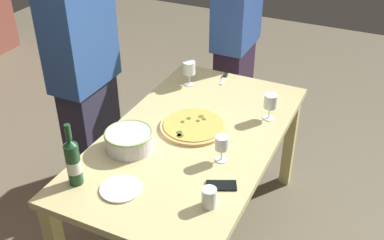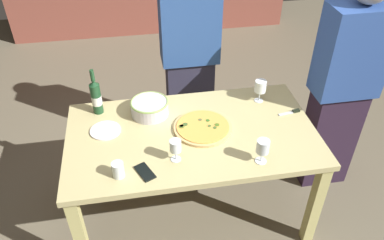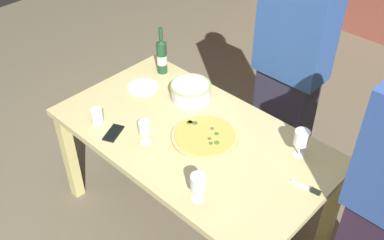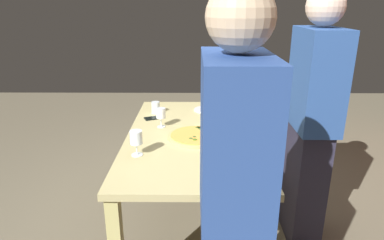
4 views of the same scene
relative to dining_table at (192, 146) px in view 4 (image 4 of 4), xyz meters
name	(u,v)px [view 4 (image 4 of 4)]	position (x,y,z in m)	size (l,w,h in m)	color
ground_plane	(192,224)	(0.00, 0.00, -0.66)	(8.00, 8.00, 0.00)	#6B624E
dining_table	(192,146)	(0.00, 0.00, 0.00)	(1.60, 0.90, 0.75)	tan
pizza	(196,136)	(0.08, 0.03, 0.10)	(0.38, 0.38, 0.03)	#DCB06F
serving_bowl	(225,115)	(-0.25, 0.25, 0.15)	(0.26, 0.26, 0.10)	silver
wine_bottle	(231,95)	(-0.59, 0.33, 0.22)	(0.07, 0.07, 0.33)	#1B4123
wine_glass_near_pizza	(241,150)	(0.53, 0.27, 0.21)	(0.08, 0.08, 0.16)	white
wine_glass_by_bottle	(136,138)	(0.35, -0.33, 0.20)	(0.08, 0.08, 0.16)	white
wine_glass_far_left	(161,114)	(-0.14, -0.23, 0.19)	(0.07, 0.07, 0.14)	white
cup_amber	(156,107)	(-0.47, -0.31, 0.14)	(0.07, 0.07, 0.10)	white
side_plate	(206,110)	(-0.55, 0.11, 0.10)	(0.20, 0.20, 0.01)	white
cell_phone	(154,118)	(-0.33, -0.31, 0.10)	(0.07, 0.14, 0.01)	black
pizza_knife	(210,185)	(0.71, 0.09, 0.10)	(0.16, 0.04, 0.02)	silver
person_host	(311,124)	(0.12, 0.78, 0.21)	(0.44, 0.24, 1.71)	#2B283C
person_guest_left	(232,212)	(1.09, 0.16, 0.20)	(0.43, 0.24, 1.69)	#2D1D31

